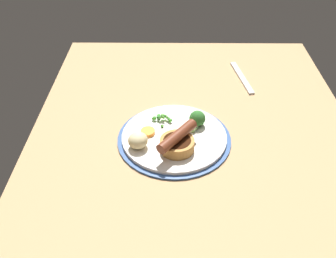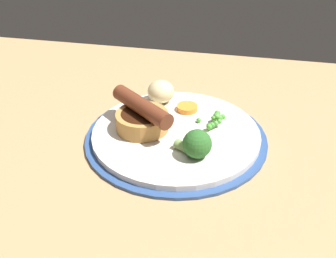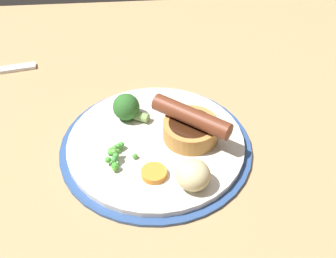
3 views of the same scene
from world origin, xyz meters
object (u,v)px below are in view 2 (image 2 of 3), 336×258
dinner_plate (176,135)px  pea_pile (216,118)px  carrot_slice_2 (187,108)px  potato_chunk_0 (161,92)px  sausage_pudding (142,117)px  broccoli_floret_near (196,144)px

dinner_plate → pea_pile: (-5.57, -3.04, 1.84)cm
dinner_plate → carrot_slice_2: 6.45cm
pea_pile → potato_chunk_0: bearing=-28.0°
pea_pile → potato_chunk_0: potato_chunk_0 is taller
sausage_pudding → pea_pile: 11.23cm
dinner_plate → broccoli_floret_near: (-3.81, 5.54, 2.72)cm
dinner_plate → sausage_pudding: sausage_pudding is taller
sausage_pudding → carrot_slice_2: (-5.60, -6.91, -1.67)cm
potato_chunk_0 → broccoli_floret_near: bearing=120.3°
sausage_pudding → carrot_slice_2: size_ratio=3.16×
pea_pile → carrot_slice_2: bearing=-33.2°
pea_pile → broccoli_floret_near: bearing=78.4°
dinner_plate → carrot_slice_2: size_ratio=8.05×
pea_pile → broccoli_floret_near: 8.80cm
carrot_slice_2 → potato_chunk_0: bearing=-22.0°
dinner_plate → potato_chunk_0: bearing=-62.8°
pea_pile → carrot_slice_2: (4.97, -3.26, -0.58)cm
dinner_plate → potato_chunk_0: size_ratio=6.00×
potato_chunk_0 → carrot_slice_2: (-4.83, 1.95, -1.45)cm
sausage_pudding → broccoli_floret_near: size_ratio=1.98×
broccoli_floret_near → carrot_slice_2: broccoli_floret_near is taller
potato_chunk_0 → sausage_pudding: bearing=85.0°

